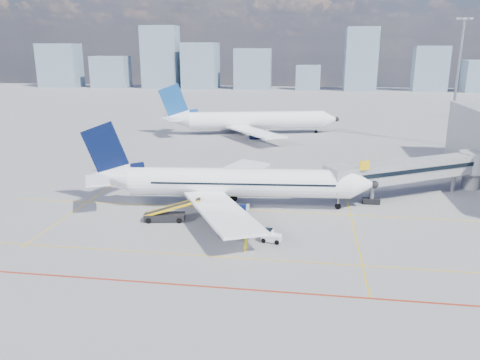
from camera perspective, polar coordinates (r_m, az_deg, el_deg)
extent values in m
plane|color=gray|center=(51.62, -1.71, -6.51)|extent=(420.00, 420.00, 0.00)
cube|color=#DBA90B|center=(59.00, -0.36, -3.60)|extent=(60.00, 0.18, 0.01)
cube|color=#DBA90B|center=(46.21, -3.02, -9.28)|extent=(80.00, 0.15, 0.01)
cube|color=#DBA90B|center=(53.06, 13.83, -6.34)|extent=(0.15, 28.00, 0.01)
cube|color=#DBA90B|center=(64.95, -18.10, -2.58)|extent=(0.15, 30.00, 0.01)
cube|color=maroon|center=(40.98, -4.69, -12.78)|extent=(90.00, 0.25, 0.01)
cube|color=#93959B|center=(66.53, 20.07, 1.17)|extent=(20.84, 13.93, 2.60)
cube|color=black|center=(66.49, 20.08, 1.33)|extent=(20.52, 13.82, 0.55)
cube|color=#93959B|center=(59.77, 12.13, 0.21)|extent=(4.49, 4.56, 3.00)
cube|color=black|center=(63.41, 15.70, -2.49)|extent=(2.20, 1.00, 0.70)
cylinder|color=gray|center=(63.01, 15.79, -1.32)|extent=(0.56, 0.56, 2.70)
cylinder|color=gray|center=(72.28, 24.58, 0.19)|extent=(0.60, 0.60, 3.90)
cylinder|color=#93959B|center=(74.60, 26.55, 1.95)|extent=(4.00, 4.00, 3.00)
cylinder|color=gray|center=(75.03, 26.37, 0.50)|extent=(2.40, 2.40, 3.90)
cube|color=#DBA90B|center=(59.40, 14.93, 1.72)|extent=(1.26, 0.82, 1.20)
cylinder|color=gray|center=(106.46, 24.88, 10.51)|extent=(0.56, 0.56, 25.00)
cube|color=gray|center=(106.38, 25.70, 17.31)|extent=(3.20, 0.40, 0.50)
cube|color=silver|center=(105.82, 25.09, 17.39)|extent=(0.60, 0.15, 0.35)
cube|color=silver|center=(106.14, 25.74, 17.31)|extent=(0.60, 0.15, 0.35)
cube|color=silver|center=(106.48, 26.38, 17.22)|extent=(0.60, 0.15, 0.35)
cube|color=slate|center=(270.82, -21.09, 12.91)|extent=(20.97, 11.32, 22.15)
cube|color=slate|center=(258.62, -15.47, 12.59)|extent=(18.79, 10.45, 15.89)
cube|color=slate|center=(248.83, -9.66, 14.53)|extent=(18.08, 10.53, 30.69)
cube|color=slate|center=(243.43, -4.82, 13.70)|extent=(16.88, 15.94, 22.47)
cube|color=slate|center=(238.92, 1.55, 13.39)|extent=(17.94, 9.57, 19.76)
cube|color=slate|center=(237.43, 8.29, 12.27)|extent=(11.82, 8.14, 11.83)
cube|color=slate|center=(238.27, 14.50, 14.08)|extent=(14.82, 13.20, 29.48)
cube|color=slate|center=(243.75, 22.18, 12.45)|extent=(15.51, 8.02, 20.88)
cylinder|color=white|center=(58.81, -0.07, -0.29)|extent=(27.85, 5.91, 3.59)
cone|color=white|center=(59.91, 14.87, -0.53)|extent=(3.61, 3.86, 3.59)
sphere|color=black|center=(60.18, 16.08, -0.55)|extent=(1.10, 1.10, 1.01)
cone|color=white|center=(61.98, -15.73, 0.43)|extent=(6.18, 4.08, 3.59)
cube|color=black|center=(59.55, 13.78, -0.05)|extent=(1.49, 1.49, 0.41)
cube|color=white|center=(67.14, -0.81, 0.86)|extent=(9.53, 15.94, 0.53)
cube|color=white|center=(51.35, -2.19, -3.88)|extent=(11.54, 15.63, 0.53)
cylinder|color=#060F32|center=(64.56, -0.18, -0.81)|extent=(3.48, 2.39, 2.12)
cylinder|color=#060F32|center=(54.42, -0.91, -4.00)|extent=(3.48, 2.39, 2.12)
cylinder|color=silver|center=(64.48, 1.37, -0.83)|extent=(0.50, 2.19, 2.17)
cylinder|color=silver|center=(54.32, 0.94, -4.04)|extent=(0.50, 2.19, 2.17)
cube|color=#060F32|center=(61.26, -15.95, 3.30)|extent=(6.32, 0.83, 7.86)
cube|color=#060F32|center=(61.06, -13.84, 1.27)|extent=(5.20, 0.71, 1.98)
cube|color=white|center=(64.72, -15.23, 1.40)|extent=(4.16, 5.75, 0.20)
cube|color=white|center=(59.36, -17.00, -0.02)|extent=(4.80, 5.85, 0.20)
cylinder|color=gray|center=(60.08, 11.87, -2.69)|extent=(0.30, 0.30, 1.80)
cylinder|color=black|center=(60.24, 11.84, -3.16)|extent=(0.78, 0.34, 0.76)
cylinder|color=gray|center=(61.88, -0.78, -1.89)|extent=(0.35, 0.35, 1.60)
cylinder|color=black|center=(61.98, -0.78, -2.16)|extent=(1.05, 0.73, 1.00)
cylinder|color=gray|center=(57.35, -1.14, -3.34)|extent=(0.35, 0.35, 1.60)
cylinder|color=black|center=(57.45, -1.14, -3.62)|extent=(1.05, 0.73, 1.00)
cube|color=black|center=(60.42, 0.47, 0.41)|extent=(22.59, 2.01, 0.24)
cube|color=black|center=(57.01, 0.28, -0.53)|extent=(22.59, 2.01, 0.24)
cylinder|color=white|center=(111.13, 2.08, 7.31)|extent=(31.76, 11.17, 4.11)
cone|color=white|center=(114.58, 10.99, 7.29)|extent=(4.63, 4.87, 4.11)
sphere|color=black|center=(114.98, 11.71, 7.28)|extent=(1.39, 1.39, 1.16)
cone|color=white|center=(110.45, -7.94, 7.42)|extent=(7.51, 5.53, 4.11)
cube|color=black|center=(114.13, 10.34, 7.58)|extent=(1.90, 1.90, 0.47)
cube|color=white|center=(120.47, 0.79, 7.43)|extent=(8.70, 18.13, 0.61)
cube|color=white|center=(101.82, 1.82, 5.89)|extent=(14.88, 17.20, 0.61)
cylinder|color=#060F32|center=(117.45, 1.46, 6.56)|extent=(4.25, 3.22, 2.43)
cylinder|color=#060F32|center=(105.47, 2.18, 5.50)|extent=(4.25, 3.22, 2.43)
cylinder|color=silver|center=(117.69, 2.44, 6.57)|extent=(0.92, 2.51, 2.49)
cylinder|color=silver|center=(105.73, 3.26, 5.51)|extent=(0.92, 2.51, 2.49)
cube|color=navy|center=(109.99, -8.01, 9.30)|extent=(7.12, 1.96, 9.00)
cube|color=navy|center=(110.18, -6.63, 8.03)|extent=(5.87, 1.65, 2.27)
cube|color=white|center=(113.76, -8.07, 7.84)|extent=(4.04, 6.33, 0.23)
cube|color=white|center=(107.08, -8.27, 7.35)|extent=(5.98, 6.65, 0.23)
cylinder|color=black|center=(114.14, 1.38, 6.11)|extent=(1.12, 0.86, 1.00)
cylinder|color=black|center=(108.77, 1.68, 5.63)|extent=(1.12, 0.86, 1.00)
cylinder|color=black|center=(114.14, 9.22, 5.86)|extent=(0.80, 0.44, 0.76)
cube|color=white|center=(49.34, 3.86, -7.00)|extent=(2.14, 1.42, 0.72)
cube|color=white|center=(49.22, 3.47, -6.37)|extent=(1.07, 1.18, 0.54)
cube|color=black|center=(49.16, 3.47, -6.18)|extent=(0.98, 1.12, 0.31)
cylinder|color=black|center=(49.17, 2.89, -7.37)|extent=(0.53, 0.29, 0.50)
cylinder|color=black|center=(50.05, 3.21, -6.95)|extent=(0.53, 0.29, 0.50)
cylinder|color=black|center=(48.83, 4.53, -7.57)|extent=(0.53, 0.29, 0.50)
cylinder|color=black|center=(49.72, 4.81, -7.15)|extent=(0.53, 0.29, 0.50)
cube|color=black|center=(50.51, -0.64, -6.65)|extent=(3.47, 1.76, 0.17)
cube|color=white|center=(50.40, -1.58, -5.70)|extent=(1.56, 1.51, 1.45)
cube|color=white|center=(50.02, 0.29, -5.87)|extent=(1.56, 1.51, 1.45)
cylinder|color=black|center=(50.29, -2.28, -6.95)|extent=(0.31, 0.15, 0.30)
cylinder|color=black|center=(51.45, -1.89, -6.41)|extent=(0.31, 0.15, 0.30)
cylinder|color=black|center=(49.71, 0.65, -7.22)|extent=(0.31, 0.15, 0.30)
cylinder|color=black|center=(50.89, 0.97, -6.66)|extent=(0.31, 0.15, 0.30)
cube|color=black|center=(55.70, -9.16, -4.46)|extent=(4.89, 2.41, 0.78)
cube|color=black|center=(55.20, -8.30, -3.32)|extent=(6.77, 2.18, 2.05)
cube|color=#DBA90B|center=(55.77, -8.22, -3.12)|extent=(6.63, 1.17, 2.14)
cube|color=#DBA90B|center=(54.62, -8.38, -3.53)|extent=(6.63, 1.17, 2.14)
cylinder|color=black|center=(55.32, -11.10, -4.88)|extent=(0.70, 0.37, 0.67)
cylinder|color=black|center=(56.76, -10.83, -4.33)|extent=(0.70, 0.37, 0.67)
cylinder|color=black|center=(54.81, -7.42, -4.91)|extent=(0.70, 0.37, 0.67)
cylinder|color=black|center=(56.26, -7.24, -4.35)|extent=(0.70, 0.37, 0.67)
imported|color=yellow|center=(46.84, 0.72, -7.75)|extent=(0.65, 0.75, 1.75)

